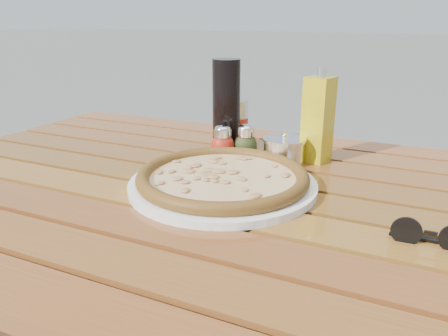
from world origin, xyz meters
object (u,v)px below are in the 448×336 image
at_px(pizza, 223,177).
at_px(oregano_shaker, 245,142).
at_px(sunglasses, 430,236).
at_px(pepper_shaker, 223,143).
at_px(soda_can, 235,125).
at_px(olive_oil_cruet, 318,119).
at_px(parmesan_tin, 284,151).
at_px(plate, 223,184).
at_px(dark_bottle, 226,106).
at_px(table, 220,221).

distance_m(pizza, oregano_shaker, 0.19).
height_order(oregano_shaker, sunglasses, oregano_shaker).
distance_m(pepper_shaker, oregano_shaker, 0.05).
bearing_deg(sunglasses, pepper_shaker, 149.02).
xyz_separation_m(soda_can, olive_oil_cruet, (0.21, -0.02, 0.04)).
xyz_separation_m(parmesan_tin, sunglasses, (0.30, -0.27, -0.01)).
bearing_deg(sunglasses, oregano_shaker, 143.58).
xyz_separation_m(pizza, oregano_shaker, (-0.03, 0.19, 0.02)).
bearing_deg(plate, olive_oil_cruet, 63.27).
relative_size(plate, pizza, 1.06).
bearing_deg(pizza, sunglasses, -11.92).
bearing_deg(olive_oil_cruet, oregano_shaker, -161.56).
bearing_deg(soda_can, olive_oil_cruet, -5.52).
bearing_deg(plate, pizza, 90.00).
bearing_deg(olive_oil_cruet, dark_bottle, -176.53).
xyz_separation_m(pepper_shaker, dark_bottle, (-0.02, 0.06, 0.07)).
bearing_deg(oregano_shaker, plate, -80.77).
bearing_deg(pepper_shaker, sunglasses, -28.56).
bearing_deg(sunglasses, table, 164.76).
xyz_separation_m(oregano_shaker, parmesan_tin, (0.09, -0.00, -0.01)).
bearing_deg(oregano_shaker, table, -83.57).
bearing_deg(oregano_shaker, pepper_shaker, -149.79).
height_order(pizza, sunglasses, sunglasses).
xyz_separation_m(pizza, soda_can, (-0.09, 0.26, 0.04)).
distance_m(plate, pepper_shaker, 0.18).
distance_m(table, pizza, 0.10).
distance_m(pizza, dark_bottle, 0.26).
relative_size(oregano_shaker, sunglasses, 0.75).
xyz_separation_m(pizza, dark_bottle, (-0.10, 0.23, 0.09)).
height_order(plate, soda_can, soda_can).
bearing_deg(table, olive_oil_cruet, 60.48).
relative_size(pepper_shaker, parmesan_tin, 0.70).
relative_size(oregano_shaker, soda_can, 0.68).
bearing_deg(pizza, parmesan_tin, 72.00).
bearing_deg(table, sunglasses, -12.81).
xyz_separation_m(soda_can, sunglasses, (0.45, -0.34, -0.04)).
bearing_deg(table, soda_can, 107.35).
distance_m(olive_oil_cruet, sunglasses, 0.41).
bearing_deg(pepper_shaker, oregano_shaker, 30.21).
relative_size(plate, pepper_shaker, 4.39).
xyz_separation_m(table, pizza, (0.01, -0.01, 0.10)).
distance_m(dark_bottle, olive_oil_cruet, 0.22).
bearing_deg(table, parmesan_tin, 68.34).
distance_m(table, soda_can, 0.30).
relative_size(plate, dark_bottle, 1.64).
distance_m(pizza, parmesan_tin, 0.20).
bearing_deg(dark_bottle, oregano_shaker, -29.68).
xyz_separation_m(plate, oregano_shaker, (-0.03, 0.19, 0.03)).
distance_m(olive_oil_cruet, parmesan_tin, 0.10).
height_order(dark_bottle, sunglasses, dark_bottle).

